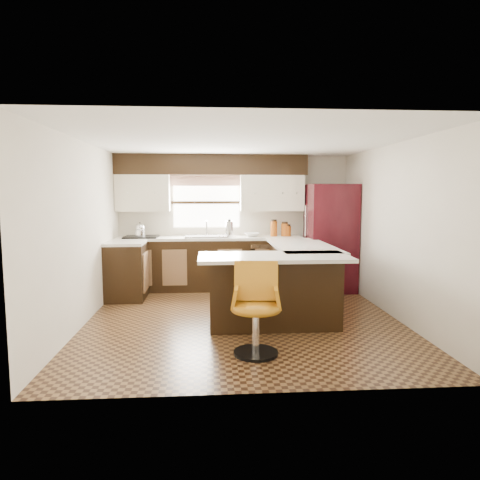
{
  "coord_description": "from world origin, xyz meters",
  "views": [
    {
      "loc": [
        -0.45,
        -5.7,
        1.72
      ],
      "look_at": [
        -0.01,
        0.45,
        1.04
      ],
      "focal_mm": 32.0,
      "sensor_mm": 36.0,
      "label": 1
    }
  ],
  "objects": [
    {
      "name": "valance",
      "position": [
        -0.5,
        2.14,
        1.94
      ],
      "size": [
        1.3,
        0.06,
        0.18
      ],
      "primitive_type": "cube",
      "color": "#D19B93",
      "rests_on": "wall_back"
    },
    {
      "name": "sink",
      "position": [
        -0.5,
        1.88,
        0.96
      ],
      "size": [
        0.75,
        0.45,
        0.03
      ],
      "primitive_type": "cube",
      "color": "#B2B2B7",
      "rests_on": "counter_back"
    },
    {
      "name": "ceiling",
      "position": [
        0.0,
        0.0,
        2.4
      ],
      "size": [
        4.4,
        4.4,
        0.0
      ],
      "primitive_type": "plane",
      "rotation": [
        3.14,
        0.0,
        0.0
      ],
      "color": "silver",
      "rests_on": "wall_back"
    },
    {
      "name": "soffit",
      "position": [
        -0.4,
        2.03,
        2.22
      ],
      "size": [
        3.4,
        0.35,
        0.36
      ],
      "primitive_type": "cube",
      "color": "black",
      "rests_on": "wall_back"
    },
    {
      "name": "counter_back",
      "position": [
        -0.45,
        1.9,
        0.92
      ],
      "size": [
        3.3,
        0.6,
        0.04
      ],
      "primitive_type": "cube",
      "color": "silver",
      "rests_on": "base_cab_back"
    },
    {
      "name": "wall_front",
      "position": [
        0.0,
        -2.2,
        1.2
      ],
      "size": [
        4.4,
        0.0,
        4.4
      ],
      "primitive_type": "plane",
      "rotation": [
        -1.57,
        0.0,
        0.0
      ],
      "color": "beige",
      "rests_on": "floor"
    },
    {
      "name": "canister_large",
      "position": [
        0.71,
        1.92,
        1.08
      ],
      "size": [
        0.12,
        0.12,
        0.27
      ],
      "primitive_type": "cylinder",
      "color": "#9B4710",
      "rests_on": "counter_back"
    },
    {
      "name": "upper_cab_left",
      "position": [
        -1.62,
        2.03,
        1.72
      ],
      "size": [
        0.94,
        0.35,
        0.64
      ],
      "primitive_type": "cube",
      "color": "beige",
      "rests_on": "wall_back"
    },
    {
      "name": "bar_chair",
      "position": [
        0.04,
        -1.3,
        0.49
      ],
      "size": [
        0.58,
        0.58,
        0.98
      ],
      "primitive_type": null,
      "rotation": [
        0.0,
        0.0,
        -0.11
      ],
      "color": "#B67112",
      "rests_on": "floor"
    },
    {
      "name": "dishwasher",
      "position": [
        0.55,
        1.61,
        0.43
      ],
      "size": [
        0.58,
        0.03,
        0.78
      ],
      "primitive_type": "cube",
      "color": "black",
      "rests_on": "floor"
    },
    {
      "name": "window_pane",
      "position": [
        -0.5,
        2.18,
        1.55
      ],
      "size": [
        1.2,
        0.02,
        0.9
      ],
      "primitive_type": "cube",
      "color": "white",
      "rests_on": "wall_back"
    },
    {
      "name": "refrigerator",
      "position": [
        1.68,
        1.66,
        0.94
      ],
      "size": [
        0.8,
        0.77,
        1.87
      ],
      "primitive_type": "cube",
      "color": "#35080F",
      "rests_on": "floor"
    },
    {
      "name": "wall_back",
      "position": [
        0.0,
        2.2,
        1.2
      ],
      "size": [
        4.4,
        0.0,
        4.4
      ],
      "primitive_type": "plane",
      "rotation": [
        1.57,
        0.0,
        0.0
      ],
      "color": "beige",
      "rests_on": "floor"
    },
    {
      "name": "upper_cab_right",
      "position": [
        0.68,
        2.03,
        1.72
      ],
      "size": [
        1.14,
        0.35,
        0.64
      ],
      "primitive_type": "cube",
      "color": "beige",
      "rests_on": "wall_back"
    },
    {
      "name": "kettle",
      "position": [
        -1.67,
        1.88,
        1.09
      ],
      "size": [
        0.18,
        0.18,
        0.24
      ],
      "primitive_type": null,
      "color": "silver",
      "rests_on": "cooktop"
    },
    {
      "name": "floor",
      "position": [
        0.0,
        0.0,
        0.0
      ],
      "size": [
        4.4,
        4.4,
        0.0
      ],
      "primitive_type": "plane",
      "color": "#49301A",
      "rests_on": "ground"
    },
    {
      "name": "peninsula_return",
      "position": [
        0.38,
        -0.35,
        0.45
      ],
      "size": [
        1.65,
        0.6,
        0.9
      ],
      "primitive_type": "cube",
      "color": "black",
      "rests_on": "floor"
    },
    {
      "name": "canister_med",
      "position": [
        0.91,
        1.92,
        1.06
      ],
      "size": [
        0.13,
        0.13,
        0.23
      ],
      "primitive_type": "cylinder",
      "color": "#9B4710",
      "rests_on": "counter_back"
    },
    {
      "name": "counter_left",
      "position": [
        -1.8,
        1.25,
        0.92
      ],
      "size": [
        0.6,
        0.7,
        0.04
      ],
      "primitive_type": "cube",
      "color": "silver",
      "rests_on": "base_cab_left"
    },
    {
      "name": "peninsula_long",
      "position": [
        0.9,
        0.62,
        0.45
      ],
      "size": [
        0.6,
        1.95,
        0.9
      ],
      "primitive_type": "cube",
      "color": "black",
      "rests_on": "floor"
    },
    {
      "name": "base_cab_back",
      "position": [
        -0.45,
        1.9,
        0.45
      ],
      "size": [
        3.3,
        0.6,
        0.9
      ],
      "primitive_type": "cube",
      "color": "black",
      "rests_on": "floor"
    },
    {
      "name": "mixing_bowl",
      "position": [
        0.31,
        1.9,
        0.98
      ],
      "size": [
        0.29,
        0.29,
        0.07
      ],
      "primitive_type": "imported",
      "rotation": [
        0.0,
        0.0,
        0.05
      ],
      "color": "white",
      "rests_on": "counter_back"
    },
    {
      "name": "cooktop",
      "position": [
        -1.65,
        1.88,
        0.96
      ],
      "size": [
        0.58,
        0.5,
        0.02
      ],
      "primitive_type": "cube",
      "color": "black",
      "rests_on": "counter_back"
    },
    {
      "name": "counter_pen_return",
      "position": [
        0.35,
        -0.44,
        0.92
      ],
      "size": [
        1.89,
        0.84,
        0.04
      ],
      "primitive_type": "cube",
      "color": "silver",
      "rests_on": "peninsula_return"
    },
    {
      "name": "base_cab_left",
      "position": [
        -1.8,
        1.25,
        0.45
      ],
      "size": [
        0.6,
        0.7,
        0.9
      ],
      "primitive_type": "cube",
      "color": "black",
      "rests_on": "floor"
    },
    {
      "name": "percolator",
      "position": [
        -0.1,
        1.9,
        1.08
      ],
      "size": [
        0.14,
        0.14,
        0.28
      ],
      "primitive_type": "cylinder",
      "color": "silver",
      "rests_on": "counter_back"
    },
    {
      "name": "wall_left",
      "position": [
        -2.1,
        0.0,
        1.2
      ],
      "size": [
        0.0,
        4.4,
        4.4
      ],
      "primitive_type": "plane",
      "rotation": [
        1.57,
        0.0,
        1.57
      ],
      "color": "beige",
      "rests_on": "floor"
    },
    {
      "name": "wall_right",
      "position": [
        2.1,
        0.0,
        1.2
      ],
      "size": [
        0.0,
        4.4,
        4.4
      ],
      "primitive_type": "plane",
      "rotation": [
        1.57,
        0.0,
        -1.57
      ],
      "color": "beige",
      "rests_on": "floor"
    },
    {
      "name": "canister_small",
      "position": [
        0.96,
        1.92,
        1.04
      ],
      "size": [
        0.13,
        0.13,
        0.18
      ],
      "primitive_type": "cylinder",
      "color": "#9B4710",
      "rests_on": "counter_back"
    },
    {
      "name": "counter_pen_long",
      "position": [
        0.95,
        0.62,
        0.92
      ],
      "size": [
        0.84,
        1.95,
        0.04
      ],
      "primitive_type": "cube",
      "color": "silver",
      "rests_on": "peninsula_long"
    }
  ]
}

